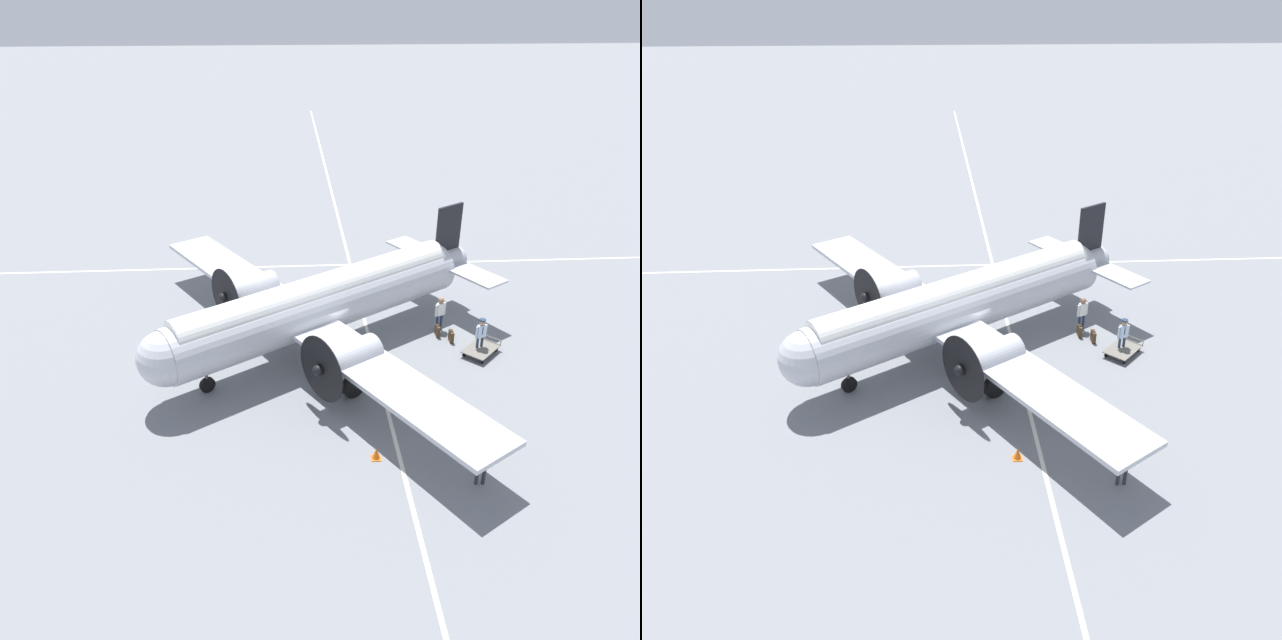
% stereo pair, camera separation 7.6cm
% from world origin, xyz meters
% --- Properties ---
extents(ground_plane, '(300.00, 300.00, 0.00)m').
position_xyz_m(ground_plane, '(0.00, 0.00, 0.00)').
color(ground_plane, slate).
extents(apron_line_eastwest, '(120.00, 0.16, 0.01)m').
position_xyz_m(apron_line_eastwest, '(0.00, 2.49, 0.00)').
color(apron_line_eastwest, silver).
rests_on(apron_line_eastwest, ground_plane).
extents(apron_line_northsouth, '(0.16, 120.00, 0.01)m').
position_xyz_m(apron_line_northsouth, '(-9.82, 0.00, 0.00)').
color(apron_line_northsouth, silver).
rests_on(apron_line_northsouth, ground_plane).
extents(airliner_main, '(20.87, 17.61, 5.54)m').
position_xyz_m(airliner_main, '(0.21, -0.33, 2.44)').
color(airliner_main, silver).
rests_on(airliner_main, ground_plane).
extents(crew_foreground, '(0.31, 0.61, 1.79)m').
position_xyz_m(crew_foreground, '(9.41, 5.05, 1.13)').
color(crew_foreground, '#2D2D33').
rests_on(crew_foreground, ground_plane).
extents(passenger_boarding, '(0.38, 0.58, 1.80)m').
position_xyz_m(passenger_boarding, '(0.80, 7.51, 1.13)').
color(passenger_boarding, navy).
rests_on(passenger_boarding, ground_plane).
extents(ramp_agent, '(0.36, 0.58, 1.83)m').
position_xyz_m(ramp_agent, '(-1.43, 6.09, 1.12)').
color(ramp_agent, navy).
rests_on(ramp_agent, ground_plane).
extents(suitcase_near_door, '(0.51, 0.16, 0.60)m').
position_xyz_m(suitcase_near_door, '(-0.31, 6.44, 0.28)').
color(suitcase_near_door, '#47331E').
rests_on(suitcase_near_door, ground_plane).
extents(suitcase_upright_spare, '(0.52, 0.16, 0.61)m').
position_xyz_m(suitcase_upright_spare, '(-0.89, 5.90, 0.29)').
color(suitcase_upright_spare, '#47331E').
rests_on(suitcase_upright_spare, ground_plane).
extents(baggage_cart, '(2.13, 2.12, 0.56)m').
position_xyz_m(baggage_cart, '(0.92, 7.57, 0.28)').
color(baggage_cart, '#6B665B').
rests_on(baggage_cart, ground_plane).
extents(traffic_cone, '(0.37, 0.37, 0.48)m').
position_xyz_m(traffic_cone, '(7.88, 1.60, 0.22)').
color(traffic_cone, orange).
rests_on(traffic_cone, ground_plane).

